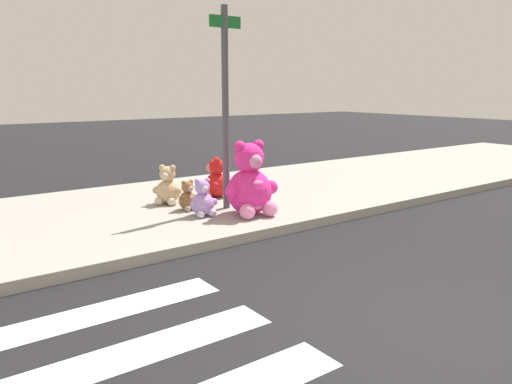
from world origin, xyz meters
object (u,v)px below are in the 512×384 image
object	(u,v)px
sign_pole	(225,104)
plush_brown	(188,198)
plush_lavender	(203,201)
plush_pink_large	(250,185)
plush_tan	(168,188)
plush_lime	(247,186)
plush_red	(216,181)

from	to	relation	value
sign_pole	plush_brown	distance (m)	1.63
sign_pole	plush_lavender	size ratio (longest dim) A/B	5.42
plush_pink_large	plush_brown	xyz separation A→B (m)	(-0.65, 0.84, -0.27)
plush_lavender	plush_tan	bearing A→B (deg)	93.77
sign_pole	plush_lime	xyz separation A→B (m)	(0.74, 0.45, -1.48)
plush_tan	plush_lavender	bearing A→B (deg)	-86.23
sign_pole	plush_lavender	world-z (taller)	sign_pole
sign_pole	plush_tan	distance (m)	1.79
plush_pink_large	plush_red	xyz separation A→B (m)	(0.23, 1.41, -0.17)
plush_tan	plush_brown	world-z (taller)	plush_tan
plush_lavender	plush_red	bearing A→B (deg)	50.22
plush_lime	plush_brown	xyz separation A→B (m)	(-1.32, -0.20, -0.02)
plush_lavender	plush_lime	bearing A→B (deg)	27.08
sign_pole	plush_pink_large	xyz separation A→B (m)	(0.07, -0.58, -1.23)
plush_tan	plush_red	bearing A→B (deg)	-1.94
plush_brown	plush_tan	bearing A→B (deg)	96.45
plush_lavender	sign_pole	bearing A→B (deg)	20.97
plush_brown	plush_red	world-z (taller)	plush_red
plush_pink_large	plush_lime	world-z (taller)	plush_pink_large
plush_lime	plush_lavender	bearing A→B (deg)	-152.92
plush_tan	plush_pink_large	bearing A→B (deg)	-63.55
sign_pole	plush_red	size ratio (longest dim) A/B	4.38
sign_pole	plush_lime	distance (m)	1.72
plush_tan	sign_pole	bearing A→B (deg)	-52.92
plush_pink_large	plush_red	size ratio (longest dim) A/B	1.59
sign_pole	plush_pink_large	world-z (taller)	sign_pole
sign_pole	plush_lavender	bearing A→B (deg)	-159.03
plush_pink_large	plush_tan	bearing A→B (deg)	116.45
plush_tan	plush_red	world-z (taller)	plush_red
plush_pink_large	plush_lavender	bearing A→B (deg)	150.64
plush_pink_large	sign_pole	bearing A→B (deg)	96.76
sign_pole	plush_lime	world-z (taller)	sign_pole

